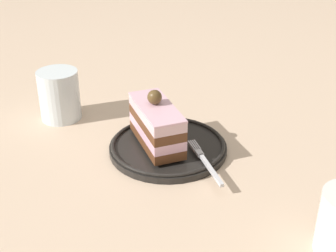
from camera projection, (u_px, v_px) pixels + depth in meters
The scene contains 5 objects.
ground_plane at pixel (179, 159), 0.73m from camera, with size 2.40×2.40×0.00m, color beige.
dessert_plate at pixel (168, 147), 0.75m from camera, with size 0.19×0.19×0.02m.
cake_slice at pixel (157, 124), 0.73m from camera, with size 0.13×0.12×0.09m.
fork at pixel (205, 160), 0.70m from camera, with size 0.10×0.08×0.00m.
drink_glass_near at pixel (60, 98), 0.84m from camera, with size 0.07×0.07×0.09m.
Camera 1 is at (-0.58, -0.20, 0.40)m, focal length 49.92 mm.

